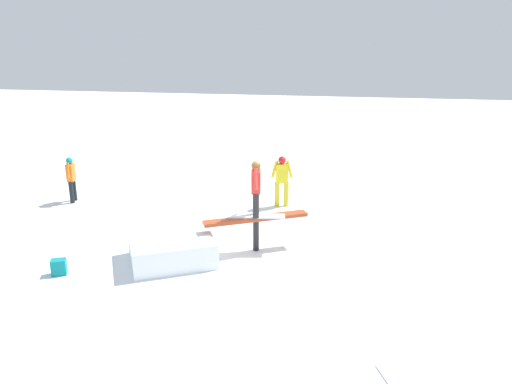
{
  "coord_description": "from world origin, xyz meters",
  "views": [
    {
      "loc": [
        1.88,
        -10.59,
        4.89
      ],
      "look_at": [
        0.0,
        0.0,
        1.44
      ],
      "focal_mm": 35.0,
      "sensor_mm": 36.0,
      "label": 1
    }
  ],
  "objects_px": {
    "rail_feature": "(256,222)",
    "bystander_orange": "(71,177)",
    "main_rider_on_rail": "(256,190)",
    "backpack_on_snow": "(59,267)",
    "bystander_yellow": "(282,178)"
  },
  "relations": [
    {
      "from": "bystander_yellow",
      "to": "backpack_on_snow",
      "type": "height_order",
      "value": "bystander_yellow"
    },
    {
      "from": "bystander_yellow",
      "to": "main_rider_on_rail",
      "type": "bearing_deg",
      "value": 76.02
    },
    {
      "from": "main_rider_on_rail",
      "to": "bystander_yellow",
      "type": "relative_size",
      "value": 0.9
    },
    {
      "from": "main_rider_on_rail",
      "to": "bystander_yellow",
      "type": "bearing_deg",
      "value": 77.7
    },
    {
      "from": "bystander_orange",
      "to": "backpack_on_snow",
      "type": "distance_m",
      "value": 5.0
    },
    {
      "from": "bystander_yellow",
      "to": "bystander_orange",
      "type": "height_order",
      "value": "bystander_yellow"
    },
    {
      "from": "bystander_yellow",
      "to": "bystander_orange",
      "type": "relative_size",
      "value": 1.09
    },
    {
      "from": "main_rider_on_rail",
      "to": "bystander_orange",
      "type": "height_order",
      "value": "main_rider_on_rail"
    },
    {
      "from": "main_rider_on_rail",
      "to": "bystander_yellow",
      "type": "height_order",
      "value": "main_rider_on_rail"
    },
    {
      "from": "rail_feature",
      "to": "backpack_on_snow",
      "type": "distance_m",
      "value": 4.37
    },
    {
      "from": "rail_feature",
      "to": "bystander_orange",
      "type": "relative_size",
      "value": 1.69
    },
    {
      "from": "bystander_yellow",
      "to": "backpack_on_snow",
      "type": "relative_size",
      "value": 4.42
    },
    {
      "from": "rail_feature",
      "to": "backpack_on_snow",
      "type": "bearing_deg",
      "value": 179.1
    },
    {
      "from": "bystander_orange",
      "to": "backpack_on_snow",
      "type": "height_order",
      "value": "bystander_orange"
    },
    {
      "from": "bystander_yellow",
      "to": "backpack_on_snow",
      "type": "bearing_deg",
      "value": 41.15
    }
  ]
}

